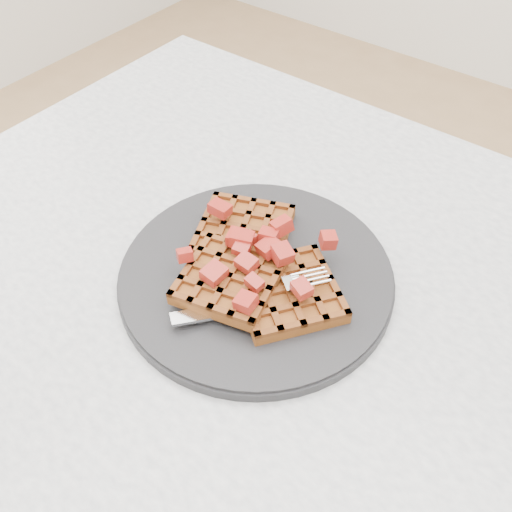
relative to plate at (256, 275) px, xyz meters
The scene contains 5 objects.
table 0.17m from the plate, ahead, with size 1.20×0.80×0.75m.
plate is the anchor object (origin of this frame).
waffles 0.02m from the plate, 87.49° to the right, with size 0.23×0.20×0.03m.
strawberry_pile 0.05m from the plate, 45.00° to the right, with size 0.15×0.15×0.02m, color maroon, non-canonical shape.
fork 0.05m from the plate, 45.33° to the right, with size 0.02×0.18×0.02m, color silver, non-canonical shape.
Camera 1 is at (0.14, -0.34, 1.24)m, focal length 40.00 mm.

